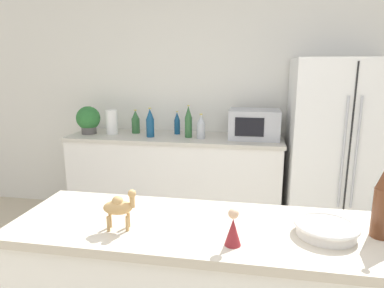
# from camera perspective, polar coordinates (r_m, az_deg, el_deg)

# --- Properties ---
(wall_back) EXTENTS (8.00, 0.06, 2.55)m
(wall_back) POSITION_cam_1_polar(r_m,az_deg,el_deg) (3.67, 5.94, 7.36)
(wall_back) COLOR silver
(wall_back) RESTS_ON ground_plane
(back_counter) EXTENTS (2.15, 0.63, 0.93)m
(back_counter) POSITION_cam_1_polar(r_m,az_deg,el_deg) (3.59, -2.83, -5.93)
(back_counter) COLOR white
(back_counter) RESTS_ON ground_plane
(refrigerator) EXTENTS (0.89, 0.74, 1.69)m
(refrigerator) POSITION_cam_1_polar(r_m,az_deg,el_deg) (3.42, 23.15, -1.30)
(refrigerator) COLOR white
(refrigerator) RESTS_ON ground_plane
(potted_plant) EXTENTS (0.24, 0.24, 0.29)m
(potted_plant) POSITION_cam_1_polar(r_m,az_deg,el_deg) (3.71, -16.89, 3.95)
(potted_plant) COLOR #595451
(potted_plant) RESTS_ON back_counter
(paper_towel_roll) EXTENTS (0.12, 0.12, 0.25)m
(paper_towel_roll) POSITION_cam_1_polar(r_m,az_deg,el_deg) (3.64, -13.21, 3.58)
(paper_towel_roll) COLOR white
(paper_towel_roll) RESTS_ON back_counter
(microwave) EXTENTS (0.48, 0.37, 0.28)m
(microwave) POSITION_cam_1_polar(r_m,az_deg,el_deg) (3.37, 10.31, 3.29)
(microwave) COLOR #B2B5BA
(microwave) RESTS_ON back_counter
(back_bottle_0) EXTENTS (0.06, 0.06, 0.24)m
(back_bottle_0) POSITION_cam_1_polar(r_m,az_deg,el_deg) (3.54, -2.50, 3.47)
(back_bottle_0) COLOR navy
(back_bottle_0) RESTS_ON back_counter
(back_bottle_1) EXTENTS (0.08, 0.08, 0.29)m
(back_bottle_1) POSITION_cam_1_polar(r_m,az_deg,el_deg) (3.41, -6.99, 3.48)
(back_bottle_1) COLOR navy
(back_bottle_1) RESTS_ON back_counter
(back_bottle_2) EXTENTS (0.08, 0.08, 0.25)m
(back_bottle_2) POSITION_cam_1_polar(r_m,az_deg,el_deg) (3.64, -9.38, 3.63)
(back_bottle_2) COLOR #2D6033
(back_bottle_2) RESTS_ON back_counter
(back_bottle_3) EXTENTS (0.08, 0.08, 0.24)m
(back_bottle_3) POSITION_cam_1_polar(r_m,az_deg,el_deg) (3.31, 1.50, 2.88)
(back_bottle_3) COLOR #B2B7BC
(back_bottle_3) RESTS_ON back_counter
(back_bottle_4) EXTENTS (0.07, 0.07, 0.32)m
(back_bottle_4) POSITION_cam_1_polar(r_m,az_deg,el_deg) (3.36, -0.60, 3.67)
(back_bottle_4) COLOR #2D6033
(back_bottle_4) RESTS_ON back_counter
(wine_bottle) EXTENTS (0.07, 0.07, 0.29)m
(wine_bottle) POSITION_cam_1_polar(r_m,az_deg,el_deg) (1.40, 29.41, -8.15)
(wine_bottle) COLOR #562D19
(wine_bottle) RESTS_ON bar_counter
(fruit_bowl) EXTENTS (0.23, 0.23, 0.05)m
(fruit_bowl) POSITION_cam_1_polar(r_m,az_deg,el_deg) (1.37, 21.47, -12.93)
(fruit_bowl) COLOR white
(fruit_bowl) RESTS_ON bar_counter
(camel_figurine) EXTENTS (0.13, 0.08, 0.16)m
(camel_figurine) POSITION_cam_1_polar(r_m,az_deg,el_deg) (1.33, -12.03, -10.15)
(camel_figurine) COLOR tan
(camel_figurine) RESTS_ON bar_counter
(wise_man_figurine_blue) EXTENTS (0.06, 0.06, 0.13)m
(wise_man_figurine_blue) POSITION_cam_1_polar(r_m,az_deg,el_deg) (1.21, 6.85, -13.95)
(wise_man_figurine_blue) COLOR maroon
(wise_man_figurine_blue) RESTS_ON bar_counter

